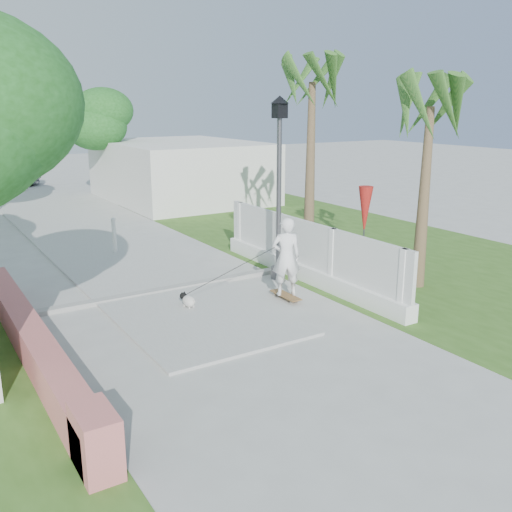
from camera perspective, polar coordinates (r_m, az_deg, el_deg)
ground at (r=8.71m, az=6.85°, el=-14.43°), size 90.00×90.00×0.00m
path_strip at (r=26.64m, az=-21.17°, el=4.88°), size 3.20×36.00×0.06m
curb at (r=13.47m, az=-9.29°, el=-3.40°), size 6.50×0.25×0.10m
grass_right at (r=18.71m, az=8.33°, el=1.72°), size 8.00×20.00×0.01m
pink_wall at (r=10.31m, az=-21.12°, el=-8.59°), size 0.45×8.20×0.80m
lattice_fence at (r=14.12m, az=5.04°, el=-0.30°), size 0.35×7.00×1.50m
building_right at (r=26.36m, az=-7.57°, el=8.46°), size 6.00×8.00×2.60m
street_lamp at (r=13.86m, az=2.31°, el=7.39°), size 0.44×0.44×4.44m
bollard at (r=17.03m, az=-14.01°, el=2.10°), size 0.14×0.14×1.09m
patio_umbrella at (r=14.37m, az=10.84°, el=4.43°), size 0.36×0.36×2.30m
tree_path_right at (r=27.07m, az=-15.03°, el=12.91°), size 3.00×3.00×4.79m
palm_far at (r=15.54m, az=5.63°, el=15.77°), size 1.80×1.80×5.30m
palm_near at (r=13.66m, az=17.00°, el=13.09°), size 1.80×1.80×4.70m
skateboarder at (r=12.41m, az=-1.01°, el=-1.14°), size 2.51×1.22×1.87m
dog at (r=12.28m, az=-6.84°, el=-4.44°), size 0.31×0.52×0.36m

